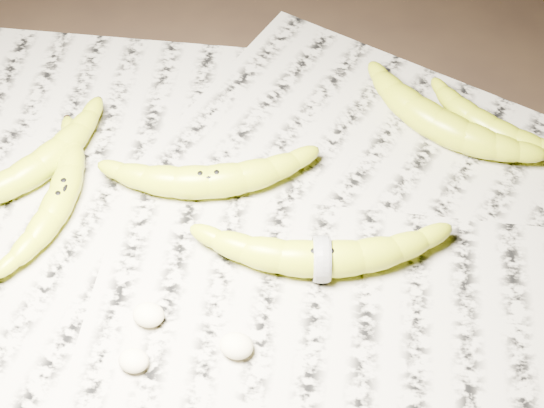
% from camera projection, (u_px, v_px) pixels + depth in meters
% --- Properties ---
extents(ground, '(3.00, 3.00, 0.00)m').
position_uv_depth(ground, '(250.00, 254.00, 0.79)').
color(ground, black).
rests_on(ground, ground).
extents(newspaper_patch, '(0.90, 0.70, 0.01)m').
position_uv_depth(newspaper_patch, '(226.00, 246.00, 0.80)').
color(newspaper_patch, '#A8A290').
rests_on(newspaper_patch, ground).
extents(banana_left_a, '(0.06, 0.19, 0.03)m').
position_uv_depth(banana_left_a, '(61.00, 193.00, 0.81)').
color(banana_left_a, gold).
rests_on(banana_left_a, newspaper_patch).
extents(banana_left_b, '(0.14, 0.19, 0.04)m').
position_uv_depth(banana_left_b, '(40.00, 163.00, 0.84)').
color(banana_left_b, gold).
rests_on(banana_left_b, newspaper_patch).
extents(banana_center, '(0.22, 0.12, 0.04)m').
position_uv_depth(banana_center, '(209.00, 179.00, 0.82)').
color(banana_center, gold).
rests_on(banana_center, newspaper_patch).
extents(banana_taped, '(0.24, 0.11, 0.04)m').
position_uv_depth(banana_taped, '(322.00, 257.00, 0.76)').
color(banana_taped, gold).
rests_on(banana_taped, newspaper_patch).
extents(banana_upper_a, '(0.17, 0.12, 0.03)m').
position_uv_depth(banana_upper_a, '(493.00, 127.00, 0.87)').
color(banana_upper_a, gold).
rests_on(banana_upper_a, newspaper_patch).
extents(banana_upper_b, '(0.21, 0.15, 0.04)m').
position_uv_depth(banana_upper_b, '(438.00, 121.00, 0.87)').
color(banana_upper_b, gold).
rests_on(banana_upper_b, newspaper_patch).
extents(measuring_tape, '(0.01, 0.05, 0.05)m').
position_uv_depth(measuring_tape, '(322.00, 257.00, 0.76)').
color(measuring_tape, white).
rests_on(measuring_tape, newspaper_patch).
extents(flesh_chunk_a, '(0.03, 0.03, 0.02)m').
position_uv_depth(flesh_chunk_a, '(148.00, 313.00, 0.73)').
color(flesh_chunk_a, beige).
rests_on(flesh_chunk_a, newspaper_patch).
extents(flesh_chunk_b, '(0.03, 0.02, 0.02)m').
position_uv_depth(flesh_chunk_b, '(133.00, 359.00, 0.70)').
color(flesh_chunk_b, beige).
rests_on(flesh_chunk_b, newspaper_patch).
extents(flesh_chunk_c, '(0.03, 0.03, 0.02)m').
position_uv_depth(flesh_chunk_c, '(236.00, 344.00, 0.71)').
color(flesh_chunk_c, beige).
rests_on(flesh_chunk_c, newspaper_patch).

